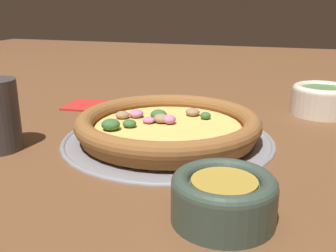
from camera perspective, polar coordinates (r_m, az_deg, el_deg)
name	(u,v)px	position (r m, az deg, el deg)	size (l,w,h in m)	color
ground_plane	(168,140)	(0.65, 0.00, -2.05)	(3.00, 3.00, 0.00)	brown
pizza_tray	(168,139)	(0.65, 0.00, -1.83)	(0.35, 0.35, 0.01)	gray
pizza	(168,125)	(0.64, -0.06, 0.15)	(0.30, 0.30, 0.04)	#A86B33
bowl_near	(224,196)	(0.41, 8.08, -10.03)	(0.11, 0.11, 0.05)	#334238
bowl_far	(322,98)	(0.85, 21.45, 3.74)	(0.12, 0.12, 0.06)	beige
napkin	(95,105)	(0.87, -10.50, 3.02)	(0.13, 0.10, 0.01)	#B2231E
fork	(121,102)	(0.90, -6.86, 3.55)	(0.12, 0.15, 0.00)	#B7B7BC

